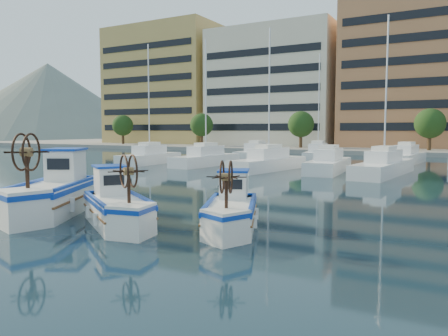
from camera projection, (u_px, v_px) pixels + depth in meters
ground at (166, 233)px, 14.04m from camera, size 300.00×300.00×0.00m
hill_west at (50, 138)px, 177.53m from camera, size 180.00×180.00×60.00m
yacht_marina at (328, 161)px, 39.66m from camera, size 38.26×22.23×11.50m
fishing_boat_a at (55, 191)px, 17.38m from camera, size 4.15×5.35×3.23m
fishing_boat_b at (117, 205)px, 15.27m from camera, size 4.18×3.61×2.57m
fishing_boat_c at (231, 209)px, 14.74m from camera, size 2.90×4.03×2.43m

